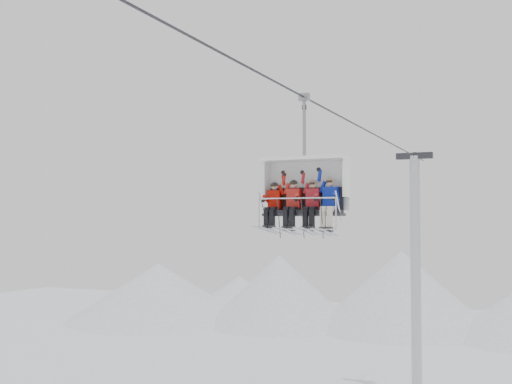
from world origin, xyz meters
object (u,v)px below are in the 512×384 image
at_px(skier_center_left, 293,203).
at_px(skier_center_right, 312,203).
at_px(lift_tower_right, 416,292).
at_px(skier_far_left, 273,204).
at_px(chairlift_carrier, 306,186).
at_px(skier_far_right, 330,202).

distance_m(skier_center_left, skier_center_right, 0.59).
distance_m(lift_tower_right, skier_center_right, 19.19).
bearing_deg(lift_tower_right, skier_far_left, -92.75).
distance_m(lift_tower_right, skier_center_left, 19.19).
relative_size(lift_tower_right, skier_center_left, 7.99).
distance_m(chairlift_carrier, skier_center_right, 0.66).
height_order(skier_center_left, skier_far_right, skier_far_right).
distance_m(skier_far_left, skier_center_left, 0.60).
height_order(skier_center_right, skier_far_right, skier_far_right).
height_order(chairlift_carrier, skier_center_right, chairlift_carrier).
relative_size(skier_far_left, skier_far_right, 1.00).
xyz_separation_m(chairlift_carrier, skier_far_right, (0.81, -0.31, -0.48)).
bearing_deg(skier_far_left, skier_center_left, 0.69).
xyz_separation_m(lift_tower_right, skier_center_left, (-0.29, -18.67, 4.42)).
height_order(lift_tower_right, chairlift_carrier, lift_tower_right).
bearing_deg(chairlift_carrier, skier_far_right, -20.64).
bearing_deg(skier_center_right, chairlift_carrier, 133.35).
bearing_deg(skier_center_left, skier_far_right, 0.25).
height_order(skier_far_left, skier_far_right, skier_far_right).
bearing_deg(chairlift_carrier, skier_center_left, -133.38).
bearing_deg(skier_center_right, skier_far_right, 0.71).
bearing_deg(skier_far_left, lift_tower_right, 87.25).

